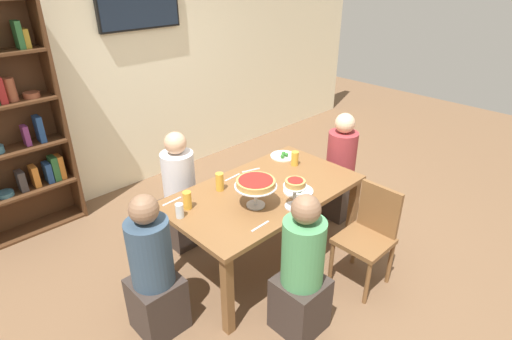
# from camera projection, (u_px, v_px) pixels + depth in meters

# --- Properties ---
(ground_plane) EXTENTS (12.00, 12.00, 0.00)m
(ground_plane) POSITION_uv_depth(u_px,v_px,m) (263.00, 258.00, 3.81)
(ground_plane) COLOR brown
(rear_partition) EXTENTS (8.00, 0.12, 2.80)m
(rear_partition) POSITION_uv_depth(u_px,v_px,m) (126.00, 68.00, 4.57)
(rear_partition) COLOR beige
(rear_partition) RESTS_ON ground_plane
(dining_table) EXTENTS (1.68, 0.95, 0.74)m
(dining_table) POSITION_uv_depth(u_px,v_px,m) (264.00, 198.00, 3.51)
(dining_table) COLOR brown
(dining_table) RESTS_ON ground_plane
(television) EXTENTS (0.96, 0.05, 0.57)m
(television) POSITION_uv_depth(u_px,v_px,m) (138.00, 1.00, 4.32)
(television) COLOR black
(diner_near_left) EXTENTS (0.34, 0.34, 1.15)m
(diner_near_left) POSITION_uv_depth(u_px,v_px,m) (302.00, 276.00, 2.88)
(diner_near_left) COLOR #382D28
(diner_near_left) RESTS_ON ground_plane
(diner_head_west) EXTENTS (0.34, 0.34, 1.15)m
(diner_head_west) POSITION_uv_depth(u_px,v_px,m) (154.00, 276.00, 2.88)
(diner_head_west) COLOR #382D28
(diner_head_west) RESTS_ON ground_plane
(diner_far_left) EXTENTS (0.34, 0.34, 1.15)m
(diner_far_left) POSITION_uv_depth(u_px,v_px,m) (181.00, 197.00, 3.83)
(diner_far_left) COLOR #382D28
(diner_far_left) RESTS_ON ground_plane
(diner_head_east) EXTENTS (0.34, 0.34, 1.15)m
(diner_head_east) POSITION_uv_depth(u_px,v_px,m) (340.00, 173.00, 4.26)
(diner_head_east) COLOR #382D28
(diner_head_east) RESTS_ON ground_plane
(chair_near_right) EXTENTS (0.40, 0.40, 0.87)m
(chair_near_right) POSITION_uv_depth(u_px,v_px,m) (369.00, 232.00, 3.35)
(chair_near_right) COLOR brown
(chair_near_right) RESTS_ON ground_plane
(deep_dish_pizza_stand) EXTENTS (0.34, 0.34, 0.23)m
(deep_dish_pizza_stand) POSITION_uv_depth(u_px,v_px,m) (256.00, 184.00, 3.15)
(deep_dish_pizza_stand) COLOR silver
(deep_dish_pizza_stand) RESTS_ON dining_table
(personal_pizza_stand) EXTENTS (0.19, 0.19, 0.24)m
(personal_pizza_stand) POSITION_uv_depth(u_px,v_px,m) (295.00, 188.00, 3.14)
(personal_pizza_stand) COLOR silver
(personal_pizza_stand) RESTS_ON dining_table
(salad_plate_near_diner) EXTENTS (0.25, 0.25, 0.06)m
(salad_plate_near_diner) POSITION_uv_depth(u_px,v_px,m) (298.00, 191.00, 3.43)
(salad_plate_near_diner) COLOR white
(salad_plate_near_diner) RESTS_ON dining_table
(salad_plate_far_diner) EXTENTS (0.25, 0.25, 0.06)m
(salad_plate_far_diner) POSITION_uv_depth(u_px,v_px,m) (283.00, 156.00, 4.04)
(salad_plate_far_diner) COLOR white
(salad_plate_far_diner) RESTS_ON dining_table
(beer_glass_amber_tall) EXTENTS (0.07, 0.07, 0.14)m
(beer_glass_amber_tall) POSITION_uv_depth(u_px,v_px,m) (295.00, 158.00, 3.85)
(beer_glass_amber_tall) COLOR gold
(beer_glass_amber_tall) RESTS_ON dining_table
(beer_glass_amber_short) EXTENTS (0.07, 0.07, 0.16)m
(beer_glass_amber_short) POSITION_uv_depth(u_px,v_px,m) (220.00, 182.00, 3.42)
(beer_glass_amber_short) COLOR gold
(beer_glass_amber_short) RESTS_ON dining_table
(beer_glass_amber_spare) EXTENTS (0.07, 0.07, 0.15)m
(beer_glass_amber_spare) POSITION_uv_depth(u_px,v_px,m) (187.00, 200.00, 3.17)
(beer_glass_amber_spare) COLOR gold
(beer_glass_amber_spare) RESTS_ON dining_table
(water_glass_clear_near) EXTENTS (0.06, 0.06, 0.11)m
(water_glass_clear_near) POSITION_uv_depth(u_px,v_px,m) (180.00, 211.00, 3.07)
(water_glass_clear_near) COLOR white
(water_glass_clear_near) RESTS_ON dining_table
(cutlery_fork_near) EXTENTS (0.18, 0.03, 0.00)m
(cutlery_fork_near) POSITION_uv_depth(u_px,v_px,m) (233.00, 177.00, 3.66)
(cutlery_fork_near) COLOR silver
(cutlery_fork_near) RESTS_ON dining_table
(cutlery_knife_near) EXTENTS (0.18, 0.02, 0.00)m
(cutlery_knife_near) POSITION_uv_depth(u_px,v_px,m) (260.00, 226.00, 2.98)
(cutlery_knife_near) COLOR silver
(cutlery_knife_near) RESTS_ON dining_table
(cutlery_fork_far) EXTENTS (0.18, 0.07, 0.00)m
(cutlery_fork_far) POSITION_uv_depth(u_px,v_px,m) (251.00, 170.00, 3.78)
(cutlery_fork_far) COLOR silver
(cutlery_fork_far) RESTS_ON dining_table
(cutlery_knife_far) EXTENTS (0.18, 0.03, 0.00)m
(cutlery_knife_far) POSITION_uv_depth(u_px,v_px,m) (172.00, 201.00, 3.29)
(cutlery_knife_far) COLOR silver
(cutlery_knife_far) RESTS_ON dining_table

